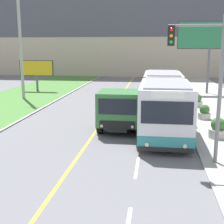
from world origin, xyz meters
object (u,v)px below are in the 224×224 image
traffic_light_mast (205,72)px  billboard_small (36,69)px  planter_round_far (197,101)px  planter_round_second (218,129)px  city_bus (163,101)px  utility_pole_far (20,36)px  billboard_large (210,37)px  dump_truck (121,109)px  planter_round_third (204,113)px

traffic_light_mast → billboard_small: bearing=126.9°
planter_round_far → planter_round_second: bearing=-90.0°
city_bus → planter_round_second: (2.89, -2.50, -1.02)m
city_bus → billboard_small: billboard_small is taller
utility_pole_far → planter_round_far: utility_pole_far is taller
utility_pole_far → planter_round_far: bearing=-8.2°
billboard_large → billboard_small: (-18.45, -0.49, -3.35)m
utility_pole_far → billboard_small: utility_pole_far is taller
city_bus → planter_round_far: size_ratio=10.87×
dump_truck → planter_round_third: bearing=29.8°
city_bus → planter_round_far: (2.88, 6.42, -1.04)m
billboard_small → planter_round_third: bearing=-35.7°
utility_pole_far → planter_round_third: utility_pole_far is taller
city_bus → billboard_large: size_ratio=1.58×
planter_round_second → planter_round_third: size_ratio=1.12×
utility_pole_far → planter_round_third: bearing=-23.0°
traffic_light_mast → planter_round_far: (1.42, 12.71, -3.36)m
planter_round_second → planter_round_third: 4.46m
city_bus → planter_round_third: 3.61m
utility_pole_far → billboard_large: bearing=17.1°
traffic_light_mast → planter_round_third: bearing=80.5°
billboard_small → utility_pole_far: bearing=-83.8°
city_bus → planter_round_second: 3.95m
dump_truck → billboard_small: size_ratio=1.70×
billboard_large → planter_round_third: size_ratio=7.43×
city_bus → dump_truck: city_bus is taller
city_bus → utility_pole_far: bearing=146.2°
planter_round_third → city_bus: bearing=-145.3°
dump_truck → planter_round_third: dump_truck is taller
dump_truck → billboard_small: bearing=126.6°
traffic_light_mast → planter_round_second: traffic_light_mast is taller
billboard_large → planter_round_far: bearing=-104.5°
dump_truck → billboard_small: (-11.03, 14.84, 1.22)m
city_bus → utility_pole_far: 16.22m
city_bus → traffic_light_mast: 6.86m
dump_truck → billboard_large: size_ratio=0.87×
billboard_small → planter_round_far: (16.44, -7.31, -1.91)m
utility_pole_far → planter_round_far: 16.90m
dump_truck → planter_round_second: dump_truck is taller
billboard_large → planter_round_third: 13.52m
planter_round_far → billboard_large: bearing=75.5°
billboard_large → planter_round_far: billboard_large is taller
utility_pole_far → billboard_large: size_ratio=1.55×
city_bus → planter_round_far: bearing=65.8°
planter_round_third → traffic_light_mast: bearing=-99.5°
traffic_light_mast → planter_round_far: bearing=83.6°
utility_pole_far → traffic_light_mast: 20.93m
traffic_light_mast → planter_round_third: traffic_light_mast is taller
billboard_large → planter_round_third: bearing=-99.5°
dump_truck → planter_round_third: 6.23m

